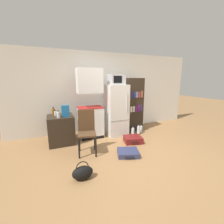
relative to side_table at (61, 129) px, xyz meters
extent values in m
plane|color=olive|center=(1.46, -1.26, -0.38)|extent=(24.00, 24.00, 0.00)
cube|color=silver|center=(1.66, 0.74, 0.90)|extent=(6.40, 0.10, 2.56)
cube|color=#2D2319|center=(0.00, 0.00, 0.00)|extent=(0.66, 0.68, 0.76)
cube|color=white|center=(0.85, 0.11, 0.07)|extent=(0.69, 0.46, 0.89)
cube|color=#B21E1E|center=(0.85, 0.11, 0.53)|extent=(0.71, 0.47, 0.03)
cube|color=white|center=(0.85, 0.11, 1.28)|extent=(0.69, 0.39, 0.69)
cube|color=black|center=(0.85, -0.12, -0.34)|extent=(0.67, 0.01, 0.08)
cube|color=silver|center=(1.64, 0.04, 0.40)|extent=(0.61, 0.61, 1.55)
cube|color=gray|center=(1.64, -0.27, 0.15)|extent=(0.59, 0.01, 0.01)
cylinder|color=silver|center=(1.84, -0.28, 0.67)|extent=(0.02, 0.02, 0.54)
cube|color=#B7B7BC|center=(1.64, 0.04, 1.32)|extent=(0.44, 0.38, 0.30)
cube|color=black|center=(1.60, -0.16, 1.32)|extent=(0.26, 0.01, 0.20)
cube|color=#2D2319|center=(2.33, 0.17, 0.49)|extent=(0.56, 0.34, 1.74)
cube|color=silver|center=(2.15, -0.01, 0.39)|extent=(0.07, 0.01, 0.18)
cube|color=silver|center=(2.24, -0.01, 0.39)|extent=(0.06, 0.01, 0.19)
cube|color=#661E75|center=(2.33, -0.01, 0.39)|extent=(0.07, 0.01, 0.19)
cube|color=#661E75|center=(2.43, -0.01, 0.40)|extent=(0.07, 0.01, 0.21)
cube|color=#332856|center=(2.52, -0.01, 0.41)|extent=(0.07, 0.01, 0.22)
cube|color=#332856|center=(2.15, -0.01, 0.87)|extent=(0.06, 0.01, 0.23)
cube|color=#193899|center=(2.24, -0.01, 0.84)|extent=(0.06, 0.01, 0.18)
cube|color=slate|center=(2.33, -0.01, 0.84)|extent=(0.08, 0.01, 0.18)
cube|color=#A33351|center=(2.43, -0.01, 0.84)|extent=(0.06, 0.01, 0.18)
cube|color=brown|center=(2.52, -0.01, 0.86)|extent=(0.07, 0.01, 0.21)
cylinder|color=white|center=(-0.10, 0.07, 0.43)|extent=(0.07, 0.07, 0.11)
cylinder|color=white|center=(-0.10, 0.07, 0.50)|extent=(0.03, 0.03, 0.02)
cylinder|color=black|center=(-0.10, 0.07, 0.52)|extent=(0.03, 0.03, 0.01)
cylinder|color=brown|center=(-0.15, 0.16, 0.46)|extent=(0.08, 0.08, 0.17)
cylinder|color=brown|center=(-0.15, 0.16, 0.56)|extent=(0.04, 0.04, 0.03)
cylinder|color=black|center=(-0.15, 0.16, 0.59)|extent=(0.04, 0.04, 0.02)
cylinder|color=silver|center=(-0.05, -0.22, 0.45)|extent=(0.08, 0.08, 0.15)
cylinder|color=silver|center=(-0.05, -0.22, 0.54)|extent=(0.04, 0.04, 0.03)
cylinder|color=black|center=(-0.05, -0.22, 0.56)|extent=(0.04, 0.04, 0.01)
cube|color=#1E66A8|center=(0.13, -0.18, 0.53)|extent=(0.19, 0.07, 0.30)
cylinder|color=black|center=(0.28, -1.03, -0.14)|extent=(0.04, 0.04, 0.47)
cylinder|color=black|center=(0.64, -1.11, -0.14)|extent=(0.04, 0.04, 0.47)
cylinder|color=black|center=(0.36, -0.68, -0.14)|extent=(0.04, 0.04, 0.47)
cylinder|color=black|center=(0.71, -0.75, -0.14)|extent=(0.04, 0.04, 0.47)
cube|color=#4C331E|center=(0.50, -0.89, 0.11)|extent=(0.47, 0.47, 0.04)
cube|color=#4C331E|center=(0.54, -0.71, 0.38)|extent=(0.38, 0.13, 0.51)
cube|color=maroon|center=(1.81, -0.73, -0.30)|extent=(0.55, 0.49, 0.16)
cylinder|color=black|center=(1.76, -0.94, -0.30)|extent=(0.21, 0.07, 0.02)
cube|color=navy|center=(1.33, -1.31, -0.32)|extent=(0.58, 0.54, 0.11)
cylinder|color=black|center=(1.26, -1.52, -0.32)|extent=(0.20, 0.09, 0.02)
ellipsoid|color=black|center=(0.21, -1.76, -0.26)|extent=(0.36, 0.20, 0.24)
torus|color=black|center=(0.21, -1.76, -0.15)|extent=(0.21, 0.02, 0.21)
cylinder|color=silver|center=(2.08, -0.25, -0.27)|extent=(0.09, 0.09, 0.22)
cylinder|color=silver|center=(2.08, -0.25, -0.14)|extent=(0.04, 0.04, 0.04)
cylinder|color=black|center=(2.08, -0.25, -0.11)|extent=(0.05, 0.05, 0.02)
cylinder|color=silver|center=(2.44, -0.16, -0.27)|extent=(0.09, 0.09, 0.22)
cylinder|color=silver|center=(2.44, -0.16, -0.14)|extent=(0.04, 0.04, 0.04)
cylinder|color=black|center=(2.44, -0.16, -0.11)|extent=(0.05, 0.05, 0.02)
cylinder|color=silver|center=(2.27, -0.27, -0.25)|extent=(0.09, 0.09, 0.26)
cylinder|color=silver|center=(2.27, -0.27, -0.10)|extent=(0.04, 0.04, 0.05)
cylinder|color=black|center=(2.27, -0.27, -0.06)|extent=(0.05, 0.05, 0.03)
camera|label=1|loc=(-0.21, -4.07, 1.30)|focal=24.00mm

